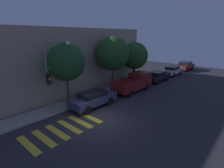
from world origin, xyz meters
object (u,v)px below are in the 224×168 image
sedan_near_corner (93,98)px  sedan_far_end (172,70)px  sedan_tail_of_row (185,66)px  tree_near_corner (66,62)px  sedan_middle (157,76)px  traffic_light_pole (53,69)px  pickup_truck (134,82)px  tree_far_end (134,56)px  tree_midblock (113,53)px

sedan_near_corner → sedan_far_end: size_ratio=0.98×
sedan_tail_of_row → tree_near_corner: (-23.94, 1.79, 3.15)m
sedan_far_end → sedan_middle: bearing=180.0°
traffic_light_pole → sedan_middle: 15.10m
pickup_truck → sedan_middle: bearing=0.0°
traffic_light_pole → tree_far_end: bearing=2.5°
sedan_middle → tree_midblock: (-7.22, 1.79, 3.50)m
tree_midblock → tree_far_end: size_ratio=1.14×
sedan_near_corner → sedan_middle: sedan_near_corner is taller
sedan_middle → sedan_far_end: size_ratio=0.95×
tree_near_corner → tree_far_end: 10.13m
sedan_tail_of_row → traffic_light_pole: bearing=177.1°
traffic_light_pole → tree_far_end: size_ratio=1.08×
sedan_near_corner → sedan_far_end: (16.97, -0.00, -0.02)m
pickup_truck → sedan_middle: 5.55m
sedan_near_corner → tree_far_end: bearing=11.5°
sedan_near_corner → tree_near_corner: 3.89m
tree_far_end → tree_near_corner: bearing=-180.0°
sedan_middle → tree_far_end: 4.57m
sedan_far_end → tree_far_end: (-8.18, 1.79, 2.87)m
sedan_middle → sedan_tail_of_row: size_ratio=0.93×
sedan_middle → tree_near_corner: bearing=172.3°
traffic_light_pole → pickup_truck: 9.68m
traffic_light_pole → tree_near_corner: 1.68m
pickup_truck → sedan_far_end: 10.66m
sedan_far_end → tree_near_corner: bearing=174.4°
tree_near_corner → sedan_near_corner: bearing=-53.4°
sedan_tail_of_row → tree_midblock: tree_midblock is taller
sedan_far_end → tree_midblock: size_ratio=0.74×
tree_far_end → pickup_truck: bearing=-144.2°
sedan_near_corner → pickup_truck: size_ratio=0.83×
sedan_middle → tree_midblock: bearing=166.1°
traffic_light_pole → sedan_tail_of_row: 25.70m
traffic_light_pole → sedan_near_corner: traffic_light_pole is taller
sedan_tail_of_row → tree_midblock: size_ratio=0.75×
sedan_near_corner → sedan_far_end: sedan_near_corner is taller
traffic_light_pole → sedan_near_corner: size_ratio=1.32×
traffic_light_pole → sedan_tail_of_row: (25.51, -1.27, -2.85)m
sedan_near_corner → tree_midblock: size_ratio=0.72×
traffic_light_pole → pickup_truck: bearing=-7.9°
sedan_far_end → pickup_truck: bearing=-180.0°
pickup_truck → sedan_far_end: pickup_truck is taller
tree_midblock → sedan_tail_of_row: bearing=-5.7°
sedan_near_corner → sedan_far_end: bearing=-0.0°
traffic_light_pole → sedan_far_end: (19.88, -1.27, -2.90)m
sedan_far_end → tree_midblock: tree_midblock is taller
tree_midblock → tree_far_end: tree_midblock is taller
sedan_tail_of_row → tree_far_end: size_ratio=0.85×
sedan_middle → pickup_truck: bearing=-180.0°
tree_midblock → sedan_near_corner: bearing=-158.9°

